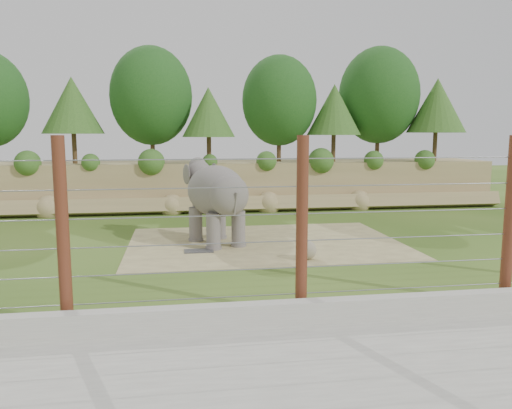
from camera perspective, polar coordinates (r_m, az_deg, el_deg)
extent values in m
plane|color=#335817|center=(15.70, 1.14, -6.80)|extent=(90.00, 90.00, 0.00)
cube|color=#968455|center=(28.21, -3.46, 2.37)|extent=(30.00, 4.00, 2.50)
cube|color=#968455|center=(26.04, -2.96, -0.09)|extent=(30.00, 1.37, 1.07)
cylinder|color=#3F2B19|center=(27.97, -20.03, 6.04)|extent=(0.24, 0.24, 1.58)
sphere|color=#134015|center=(28.00, -20.25, 10.41)|extent=(3.60, 3.60, 3.60)
cylinder|color=#3F2B19|center=(27.98, -11.74, 6.71)|extent=(0.24, 0.24, 1.92)
sphere|color=#134015|center=(28.05, -11.89, 12.05)|extent=(4.40, 4.40, 4.40)
cylinder|color=#3F2B19|center=(26.81, -5.39, 6.23)|extent=(0.24, 0.24, 1.40)
sphere|color=#134015|center=(26.82, -5.45, 10.29)|extent=(3.20, 3.20, 3.20)
cylinder|color=#3F2B19|center=(28.32, 2.64, 6.78)|extent=(0.24, 0.24, 1.82)
sphere|color=#134015|center=(28.38, 2.67, 11.77)|extent=(4.16, 4.16, 4.16)
cylinder|color=#3F2B19|center=(28.50, 8.83, 6.38)|extent=(0.24, 0.24, 1.50)
sphere|color=#134015|center=(28.52, 8.92, 10.49)|extent=(3.44, 3.44, 3.44)
cylinder|color=#3F2B19|center=(30.47, 13.69, 6.84)|extent=(0.24, 0.24, 2.03)
sphere|color=#134015|center=(30.55, 13.86, 12.02)|extent=(4.64, 4.64, 4.64)
cylinder|color=#3F2B19|center=(30.68, 19.76, 6.25)|extent=(0.24, 0.24, 1.64)
sphere|color=#134015|center=(30.71, 19.96, 10.41)|extent=(3.76, 3.76, 3.76)
cube|color=#8F8154|center=(18.65, 1.05, -4.38)|extent=(10.00, 7.00, 0.02)
cube|color=#262628|center=(17.37, -6.56, -5.28)|extent=(1.00, 0.60, 0.03)
sphere|color=gray|center=(16.20, 5.87, -5.20)|extent=(0.61, 0.61, 0.61)
cube|color=#A7A59A|center=(10.96, 5.80, -12.11)|extent=(26.00, 0.35, 0.50)
cube|color=#A7A59A|center=(9.28, 9.06, -17.67)|extent=(26.00, 4.00, 0.01)
cylinder|color=#582A19|center=(10.89, -21.21, -3.19)|extent=(0.26, 0.26, 4.00)
cylinder|color=#582A19|center=(10.96, 5.27, -2.60)|extent=(0.26, 0.26, 4.00)
cylinder|color=#582A19|center=(13.10, 27.00, -1.71)|extent=(0.26, 0.26, 4.00)
cylinder|color=gray|center=(11.33, 5.17, -10.08)|extent=(20.00, 0.02, 0.02)
cylinder|color=gray|center=(11.16, 5.21, -7.15)|extent=(20.00, 0.02, 0.02)
cylinder|color=gray|center=(11.02, 5.25, -4.14)|extent=(20.00, 0.02, 0.02)
cylinder|color=gray|center=(10.91, 5.29, -1.06)|extent=(20.00, 0.02, 0.02)
cylinder|color=gray|center=(10.83, 5.33, 2.08)|extent=(20.00, 0.02, 0.02)
cylinder|color=gray|center=(10.79, 5.37, 5.25)|extent=(20.00, 0.02, 0.02)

